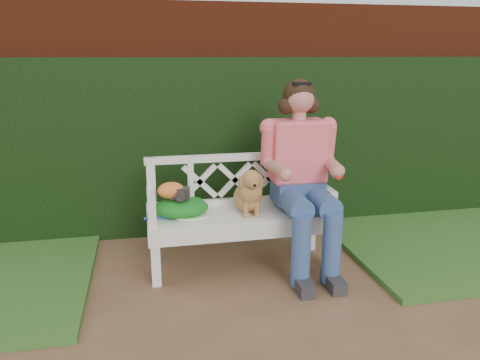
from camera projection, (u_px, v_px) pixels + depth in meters
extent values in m
plane|color=brown|center=(248.00, 316.00, 3.19)|extent=(60.00, 60.00, 0.00)
cube|color=#61210E|center=(207.00, 119.00, 4.70)|extent=(10.00, 0.30, 2.20)
cube|color=#16340F|center=(211.00, 147.00, 4.56)|extent=(10.00, 0.18, 1.70)
cube|color=#294B1A|center=(470.00, 237.00, 4.50)|extent=(2.60, 2.00, 0.05)
cube|color=#272424|center=(180.00, 193.00, 3.66)|extent=(0.16, 0.14, 0.09)
ellipsoid|color=orange|center=(171.00, 190.00, 3.67)|extent=(0.22, 0.17, 0.13)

